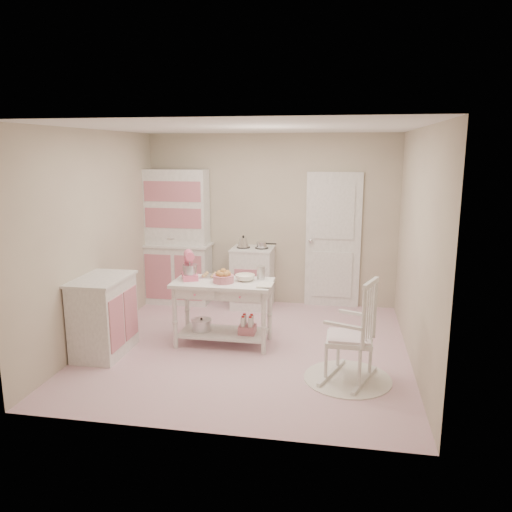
{
  "coord_description": "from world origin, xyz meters",
  "views": [
    {
      "loc": [
        1.09,
        -5.6,
        2.36
      ],
      "look_at": [
        0.0,
        0.57,
        1.02
      ],
      "focal_mm": 35.0,
      "sensor_mm": 36.0,
      "label": 1
    }
  ],
  "objects_px": {
    "hutch": "(177,237)",
    "rocking_chair": "(350,330)",
    "stove": "(253,277)",
    "base_cabinet": "(104,316)",
    "stand_mixer": "(190,266)",
    "work_table": "(223,313)",
    "bread_basket": "(223,279)"
  },
  "relations": [
    {
      "from": "rocking_chair",
      "to": "stove",
      "type": "bearing_deg",
      "value": 142.95
    },
    {
      "from": "stove",
      "to": "rocking_chair",
      "type": "height_order",
      "value": "rocking_chair"
    },
    {
      "from": "stand_mixer",
      "to": "work_table",
      "type": "bearing_deg",
      "value": -26.73
    },
    {
      "from": "stove",
      "to": "work_table",
      "type": "relative_size",
      "value": 0.77
    },
    {
      "from": "stove",
      "to": "base_cabinet",
      "type": "bearing_deg",
      "value": -124.1
    },
    {
      "from": "base_cabinet",
      "to": "rocking_chair",
      "type": "relative_size",
      "value": 0.84
    },
    {
      "from": "stove",
      "to": "stand_mixer",
      "type": "height_order",
      "value": "stand_mixer"
    },
    {
      "from": "work_table",
      "to": "hutch",
      "type": "bearing_deg",
      "value": 125.11
    },
    {
      "from": "hutch",
      "to": "work_table",
      "type": "bearing_deg",
      "value": -54.89
    },
    {
      "from": "base_cabinet",
      "to": "bread_basket",
      "type": "distance_m",
      "value": 1.46
    },
    {
      "from": "stove",
      "to": "base_cabinet",
      "type": "xyz_separation_m",
      "value": [
        -1.39,
        -2.06,
        0.0
      ]
    },
    {
      "from": "bread_basket",
      "to": "hutch",
      "type": "bearing_deg",
      "value": 124.75
    },
    {
      "from": "hutch",
      "to": "stove",
      "type": "distance_m",
      "value": 1.33
    },
    {
      "from": "hutch",
      "to": "work_table",
      "type": "height_order",
      "value": "hutch"
    },
    {
      "from": "hutch",
      "to": "rocking_chair",
      "type": "bearing_deg",
      "value": -41.37
    },
    {
      "from": "stand_mixer",
      "to": "bread_basket",
      "type": "bearing_deg",
      "value": -33.04
    },
    {
      "from": "rocking_chair",
      "to": "bread_basket",
      "type": "distance_m",
      "value": 1.67
    },
    {
      "from": "base_cabinet",
      "to": "work_table",
      "type": "relative_size",
      "value": 0.77
    },
    {
      "from": "stove",
      "to": "bread_basket",
      "type": "distance_m",
      "value": 1.63
    },
    {
      "from": "work_table",
      "to": "stand_mixer",
      "type": "bearing_deg",
      "value": 177.27
    },
    {
      "from": "stove",
      "to": "rocking_chair",
      "type": "xyz_separation_m",
      "value": [
        1.43,
        -2.27,
        0.09
      ]
    },
    {
      "from": "hutch",
      "to": "rocking_chair",
      "type": "height_order",
      "value": "hutch"
    },
    {
      "from": "base_cabinet",
      "to": "stand_mixer",
      "type": "height_order",
      "value": "stand_mixer"
    },
    {
      "from": "base_cabinet",
      "to": "bread_basket",
      "type": "xyz_separation_m",
      "value": [
        1.33,
        0.47,
        0.39
      ]
    },
    {
      "from": "base_cabinet",
      "to": "stand_mixer",
      "type": "distance_m",
      "value": 1.16
    },
    {
      "from": "hutch",
      "to": "bread_basket",
      "type": "height_order",
      "value": "hutch"
    },
    {
      "from": "stove",
      "to": "bread_basket",
      "type": "bearing_deg",
      "value": -92.32
    },
    {
      "from": "rocking_chair",
      "to": "bread_basket",
      "type": "bearing_deg",
      "value": 176.26
    },
    {
      "from": "hutch",
      "to": "stand_mixer",
      "type": "bearing_deg",
      "value": -66.06
    },
    {
      "from": "stove",
      "to": "base_cabinet",
      "type": "distance_m",
      "value": 2.49
    },
    {
      "from": "base_cabinet",
      "to": "stand_mixer",
      "type": "bearing_deg",
      "value": 31.38
    },
    {
      "from": "work_table",
      "to": "bread_basket",
      "type": "relative_size",
      "value": 4.8
    }
  ]
}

